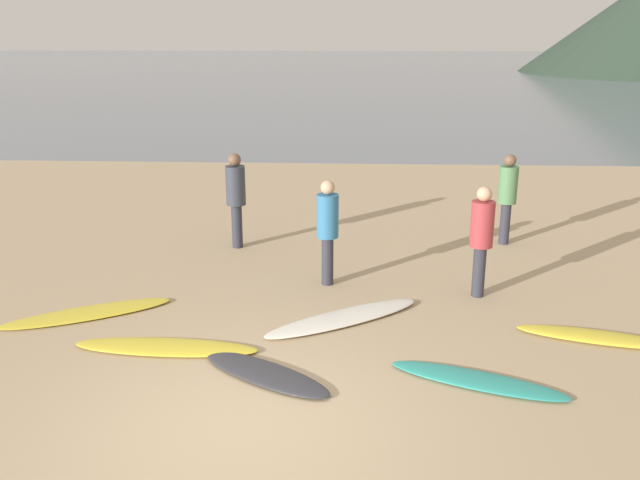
{
  "coord_description": "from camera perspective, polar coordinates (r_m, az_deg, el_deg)",
  "views": [
    {
      "loc": [
        1.18,
        -6.37,
        4.1
      ],
      "look_at": [
        0.61,
        4.86,
        0.6
      ],
      "focal_mm": 38.68,
      "sensor_mm": 36.0,
      "label": 1
    }
  ],
  "objects": [
    {
      "name": "surfboard_0",
      "position": [
        10.82,
        -18.66,
        -5.75
      ],
      "size": [
        2.43,
        1.69,
        0.07
      ],
      "primitive_type": "ellipsoid",
      "rotation": [
        0.0,
        0.0,
        0.5
      ],
      "color": "yellow",
      "rests_on": "ground"
    },
    {
      "name": "person_3",
      "position": [
        10.93,
        13.23,
        0.6
      ],
      "size": [
        0.36,
        0.36,
        1.78
      ],
      "rotation": [
        0.0,
        0.0,
        5.74
      ],
      "color": "#2D2D38",
      "rests_on": "ground"
    },
    {
      "name": "person_2",
      "position": [
        13.16,
        -6.98,
        3.9
      ],
      "size": [
        0.37,
        0.37,
        1.83
      ],
      "rotation": [
        0.0,
        0.0,
        3.96
      ],
      "color": "#2D2D38",
      "rests_on": "ground"
    },
    {
      "name": "person_0",
      "position": [
        13.78,
        15.25,
        3.87
      ],
      "size": [
        0.36,
        0.36,
        1.77
      ],
      "rotation": [
        0.0,
        0.0,
        1.45
      ],
      "color": "#2D2D38",
      "rests_on": "ground"
    },
    {
      "name": "person_1",
      "position": [
        11.14,
        0.63,
        1.33
      ],
      "size": [
        0.35,
        0.35,
        1.76
      ],
      "rotation": [
        0.0,
        0.0,
        5.52
      ],
      "color": "#2D2D38",
      "rests_on": "ground"
    },
    {
      "name": "surfboard_3",
      "position": [
        10.06,
        1.96,
        -6.45
      ],
      "size": [
        2.44,
        1.91,
        0.1
      ],
      "primitive_type": "ellipsoid",
      "rotation": [
        0.0,
        0.0,
        0.6
      ],
      "color": "silver",
      "rests_on": "ground"
    },
    {
      "name": "surfboard_2",
      "position": [
        8.6,
        -4.54,
        -10.95
      ],
      "size": [
        1.9,
        1.5,
        0.08
      ],
      "primitive_type": "ellipsoid",
      "rotation": [
        0.0,
        0.0,
        -0.58
      ],
      "color": "#333338",
      "rests_on": "ground"
    },
    {
      "name": "surfboard_1",
      "position": [
        9.45,
        -12.61,
        -8.63
      ],
      "size": [
        2.49,
        0.64,
        0.07
      ],
      "primitive_type": "ellipsoid",
      "rotation": [
        0.0,
        0.0,
        -0.04
      ],
      "color": "yellow",
      "rests_on": "ground"
    },
    {
      "name": "surfboard_4",
      "position": [
        8.65,
        12.91,
        -11.23
      ],
      "size": [
        2.18,
        1.25,
        0.07
      ],
      "primitive_type": "ellipsoid",
      "rotation": [
        0.0,
        0.0,
        -0.38
      ],
      "color": "teal",
      "rests_on": "ground"
    },
    {
      "name": "surfboard_5",
      "position": [
        10.22,
        21.97,
        -7.44
      ],
      "size": [
        2.18,
        1.0,
        0.09
      ],
      "primitive_type": "ellipsoid",
      "rotation": [
        0.0,
        0.0,
        -0.26
      ],
      "color": "yellow",
      "rests_on": "ground"
    },
    {
      "name": "ocean_water",
      "position": [
        71.29,
        1.99,
        14.0
      ],
      "size": [
        140.0,
        100.0,
        0.01
      ],
      "primitive_type": "cube",
      "color": "slate",
      "rests_on": "ground"
    },
    {
      "name": "ground_plane",
      "position": [
        16.94,
        -1.2,
        2.94
      ],
      "size": [
        120.0,
        120.0,
        0.2
      ],
      "primitive_type": "cube",
      "color": "tan",
      "rests_on": "ground"
    }
  ]
}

